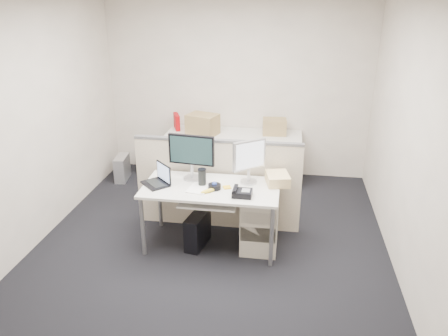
% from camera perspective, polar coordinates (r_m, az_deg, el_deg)
% --- Properties ---
extents(floor, '(4.00, 4.50, 0.01)m').
position_cam_1_polar(floor, '(5.16, -1.64, -9.89)').
color(floor, black).
rests_on(floor, ground).
extents(wall_back, '(4.00, 0.02, 2.70)m').
position_cam_1_polar(wall_back, '(6.74, 1.72, 10.35)').
color(wall_back, beige).
rests_on(wall_back, ground).
extents(wall_front, '(4.00, 0.02, 2.70)m').
position_cam_1_polar(wall_front, '(2.60, -11.04, -10.53)').
color(wall_front, beige).
rests_on(wall_front, ground).
extents(wall_left, '(0.02, 4.50, 2.70)m').
position_cam_1_polar(wall_left, '(5.32, -23.63, 5.22)').
color(wall_left, beige).
rests_on(wall_left, ground).
extents(wall_right, '(0.02, 4.50, 2.70)m').
position_cam_1_polar(wall_right, '(4.66, 23.15, 3.09)').
color(wall_right, beige).
rests_on(wall_right, ground).
extents(desk, '(1.50, 0.75, 0.73)m').
position_cam_1_polar(desk, '(4.84, -1.72, -3.16)').
color(desk, white).
rests_on(desk, floor).
extents(keyboard_tray, '(0.62, 0.32, 0.02)m').
position_cam_1_polar(keyboard_tray, '(4.70, -2.11, -4.58)').
color(keyboard_tray, white).
rests_on(keyboard_tray, desk).
extents(drawer_pedestal, '(0.40, 0.55, 0.65)m').
position_cam_1_polar(drawer_pedestal, '(4.98, 4.71, -6.86)').
color(drawer_pedestal, '#B2A999').
rests_on(drawer_pedestal, floor).
extents(cubicle_partition, '(2.00, 0.06, 1.10)m').
position_cam_1_polar(cubicle_partition, '(5.28, -0.84, -2.23)').
color(cubicle_partition, beige).
rests_on(cubicle_partition, floor).
extents(back_counter, '(2.00, 0.60, 0.72)m').
position_cam_1_polar(back_counter, '(6.71, 1.28, 1.49)').
color(back_counter, '#B2A999').
rests_on(back_counter, floor).
extents(monitor_main, '(0.55, 0.26, 0.53)m').
position_cam_1_polar(monitor_main, '(4.92, -4.26, 1.40)').
color(monitor_main, black).
rests_on(monitor_main, desk).
extents(monitor_small, '(0.44, 0.40, 0.49)m').
position_cam_1_polar(monitor_small, '(4.82, 3.30, 0.77)').
color(monitor_small, '#B7B7BC').
rests_on(monitor_small, desk).
extents(laptop, '(0.37, 0.37, 0.23)m').
position_cam_1_polar(laptop, '(4.87, -9.03, -0.95)').
color(laptop, black).
rests_on(laptop, desk).
extents(trackball, '(0.18, 0.18, 0.05)m').
position_cam_1_polar(trackball, '(4.74, -1.25, -2.45)').
color(trackball, black).
rests_on(trackball, desk).
extents(desk_phone, '(0.21, 0.17, 0.07)m').
position_cam_1_polar(desk_phone, '(4.58, 2.40, -3.31)').
color(desk_phone, black).
rests_on(desk_phone, desk).
extents(paper_stack, '(0.25, 0.30, 0.01)m').
position_cam_1_polar(paper_stack, '(4.76, -3.33, -2.70)').
color(paper_stack, white).
rests_on(paper_stack, desk).
extents(sticky_pad, '(0.11, 0.11, 0.01)m').
position_cam_1_polar(sticky_pad, '(4.78, 0.39, -2.53)').
color(sticky_pad, yellow).
rests_on(sticky_pad, desk).
extents(travel_mug, '(0.09, 0.09, 0.19)m').
position_cam_1_polar(travel_mug, '(4.81, -2.87, -1.28)').
color(travel_mug, black).
rests_on(travel_mug, desk).
extents(banana, '(0.17, 0.15, 0.04)m').
position_cam_1_polar(banana, '(4.67, -2.07, -2.99)').
color(banana, yellow).
rests_on(banana, desk).
extents(cellphone, '(0.09, 0.13, 0.02)m').
position_cam_1_polar(cellphone, '(5.01, -3.01, -1.32)').
color(cellphone, black).
rests_on(cellphone, desk).
extents(manila_folders, '(0.30, 0.35, 0.12)m').
position_cam_1_polar(manila_folders, '(4.90, 7.00, -1.40)').
color(manila_folders, '#F0C58C').
rests_on(manila_folders, desk).
extents(keyboard, '(0.45, 0.16, 0.03)m').
position_cam_1_polar(keyboard, '(4.71, -1.43, -4.15)').
color(keyboard, black).
rests_on(keyboard, keyboard_tray).
extents(pc_tower_desk, '(0.25, 0.44, 0.39)m').
position_cam_1_polar(pc_tower_desk, '(5.04, -3.46, -8.11)').
color(pc_tower_desk, black).
rests_on(pc_tower_desk, floor).
extents(pc_tower_spare_dark, '(0.23, 0.44, 0.39)m').
position_cam_1_polar(pc_tower_spare_dark, '(7.17, -9.98, 1.14)').
color(pc_tower_spare_dark, black).
rests_on(pc_tower_spare_dark, floor).
extents(pc_tower_spare_silver, '(0.21, 0.42, 0.38)m').
position_cam_1_polar(pc_tower_spare_silver, '(6.92, -13.16, 0.02)').
color(pc_tower_spare_silver, '#B7B7BC').
rests_on(pc_tower_spare_silver, floor).
extents(cardboard_box_left, '(0.51, 0.44, 0.32)m').
position_cam_1_polar(cardboard_box_left, '(6.50, -2.81, 5.63)').
color(cardboard_box_left, olive).
rests_on(cardboard_box_left, back_counter).
extents(cardboard_box_right, '(0.37, 0.30, 0.25)m').
position_cam_1_polar(cardboard_box_right, '(6.55, 6.60, 5.31)').
color(cardboard_box_right, olive).
rests_on(cardboard_box_right, back_counter).
extents(red_binder, '(0.16, 0.28, 0.25)m').
position_cam_1_polar(red_binder, '(6.79, -6.19, 5.96)').
color(red_binder, '#9F050A').
rests_on(red_binder, back_counter).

